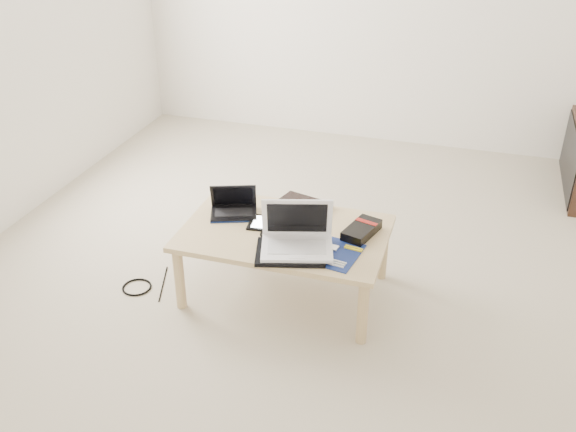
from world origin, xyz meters
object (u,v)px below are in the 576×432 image
(netbook, at_px, (234,208))
(gpu_box, at_px, (362,230))
(white_laptop, at_px, (297,238))
(coffee_table, at_px, (285,238))

(netbook, relative_size, gpu_box, 1.12)
(white_laptop, bearing_deg, coffee_table, 125.54)
(netbook, height_order, white_laptop, white_laptop)
(netbook, distance_m, white_laptop, 0.52)
(white_laptop, bearing_deg, gpu_box, 40.45)
(netbook, xyz_separation_m, gpu_box, (0.74, -0.02, -0.01))
(coffee_table, distance_m, netbook, 0.36)
(coffee_table, bearing_deg, netbook, 163.24)
(white_laptop, bearing_deg, netbook, 149.58)
(coffee_table, bearing_deg, white_laptop, -54.46)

